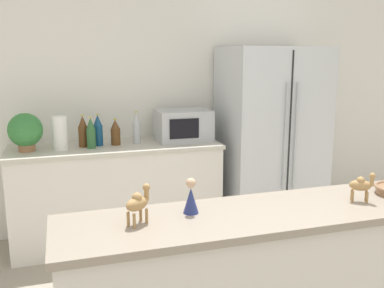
{
  "coord_description": "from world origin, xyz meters",
  "views": [
    {
      "loc": [
        -0.88,
        -1.28,
        1.65
      ],
      "look_at": [
        -0.05,
        1.4,
        1.07
      ],
      "focal_mm": 40.0,
      "sensor_mm": 36.0,
      "label": 1
    }
  ],
  "objects_px": {
    "back_bottle_3": "(91,133)",
    "wise_man_figurine_crimson": "(191,198)",
    "back_bottle_2": "(136,128)",
    "back_bottle_0": "(98,130)",
    "potted_plant": "(25,131)",
    "back_bottle_1": "(83,132)",
    "camel_figurine": "(361,185)",
    "paper_towel_roll": "(60,133)",
    "refrigerator": "(270,139)",
    "back_bottle_4": "(115,132)",
    "microwave": "(183,125)",
    "camel_figurine_second": "(138,202)"
  },
  "relations": [
    {
      "from": "back_bottle_3",
      "to": "wise_man_figurine_crimson",
      "type": "height_order",
      "value": "back_bottle_3"
    },
    {
      "from": "back_bottle_2",
      "to": "back_bottle_0",
      "type": "bearing_deg",
      "value": 178.49
    },
    {
      "from": "wise_man_figurine_crimson",
      "to": "potted_plant",
      "type": "bearing_deg",
      "value": 113.34
    },
    {
      "from": "back_bottle_1",
      "to": "camel_figurine",
      "type": "xyz_separation_m",
      "value": [
        1.2,
        -2.03,
        0.02
      ]
    },
    {
      "from": "camel_figurine",
      "to": "wise_man_figurine_crimson",
      "type": "distance_m",
      "value": 0.84
    },
    {
      "from": "back_bottle_3",
      "to": "camel_figurine",
      "type": "height_order",
      "value": "back_bottle_3"
    },
    {
      "from": "potted_plant",
      "to": "paper_towel_roll",
      "type": "xyz_separation_m",
      "value": [
        0.27,
        -0.03,
        -0.03
      ]
    },
    {
      "from": "refrigerator",
      "to": "back_bottle_3",
      "type": "bearing_deg",
      "value": -179.79
    },
    {
      "from": "paper_towel_roll",
      "to": "back_bottle_3",
      "type": "bearing_deg",
      "value": -3.2
    },
    {
      "from": "back_bottle_1",
      "to": "back_bottle_4",
      "type": "bearing_deg",
      "value": -0.31
    },
    {
      "from": "paper_towel_roll",
      "to": "wise_man_figurine_crimson",
      "type": "relative_size",
      "value": 1.7
    },
    {
      "from": "refrigerator",
      "to": "back_bottle_1",
      "type": "height_order",
      "value": "refrigerator"
    },
    {
      "from": "back_bottle_1",
      "to": "camel_figurine",
      "type": "distance_m",
      "value": 2.36
    },
    {
      "from": "potted_plant",
      "to": "back_bottle_0",
      "type": "height_order",
      "value": "potted_plant"
    },
    {
      "from": "refrigerator",
      "to": "wise_man_figurine_crimson",
      "type": "xyz_separation_m",
      "value": [
        -1.37,
        -1.85,
        0.16
      ]
    },
    {
      "from": "microwave",
      "to": "back_bottle_3",
      "type": "xyz_separation_m",
      "value": [
        -0.83,
        -0.09,
        -0.01
      ]
    },
    {
      "from": "microwave",
      "to": "back_bottle_3",
      "type": "bearing_deg",
      "value": -173.48
    },
    {
      "from": "wise_man_figurine_crimson",
      "to": "back_bottle_2",
      "type": "bearing_deg",
      "value": 87.18
    },
    {
      "from": "microwave",
      "to": "back_bottle_2",
      "type": "height_order",
      "value": "back_bottle_2"
    },
    {
      "from": "microwave",
      "to": "back_bottle_1",
      "type": "bearing_deg",
      "value": -179.19
    },
    {
      "from": "camel_figurine_second",
      "to": "potted_plant",
      "type": "bearing_deg",
      "value": 106.18
    },
    {
      "from": "back_bottle_3",
      "to": "back_bottle_4",
      "type": "xyz_separation_m",
      "value": [
        0.21,
        0.08,
        -0.02
      ]
    },
    {
      "from": "back_bottle_3",
      "to": "potted_plant",
      "type": "bearing_deg",
      "value": 175.06
    },
    {
      "from": "potted_plant",
      "to": "back_bottle_0",
      "type": "bearing_deg",
      "value": 5.0
    },
    {
      "from": "potted_plant",
      "to": "camel_figurine_second",
      "type": "xyz_separation_m",
      "value": [
        0.57,
        -1.95,
        -0.0
      ]
    },
    {
      "from": "back_bottle_4",
      "to": "back_bottle_3",
      "type": "bearing_deg",
      "value": -159.2
    },
    {
      "from": "potted_plant",
      "to": "paper_towel_roll",
      "type": "distance_m",
      "value": 0.27
    },
    {
      "from": "paper_towel_roll",
      "to": "back_bottle_2",
      "type": "distance_m",
      "value": 0.65
    },
    {
      "from": "camel_figurine",
      "to": "back_bottle_3",
      "type": "bearing_deg",
      "value": 120.31
    },
    {
      "from": "back_bottle_2",
      "to": "camel_figurine_second",
      "type": "distance_m",
      "value": 2.02
    },
    {
      "from": "refrigerator",
      "to": "wise_man_figurine_crimson",
      "type": "distance_m",
      "value": 2.31
    },
    {
      "from": "microwave",
      "to": "camel_figurine_second",
      "type": "distance_m",
      "value": 2.15
    },
    {
      "from": "refrigerator",
      "to": "back_bottle_1",
      "type": "distance_m",
      "value": 1.74
    },
    {
      "from": "camel_figurine_second",
      "to": "wise_man_figurine_crimson",
      "type": "bearing_deg",
      "value": 13.13
    },
    {
      "from": "back_bottle_0",
      "to": "wise_man_figurine_crimson",
      "type": "distance_m",
      "value": 1.96
    },
    {
      "from": "wise_man_figurine_crimson",
      "to": "back_bottle_4",
      "type": "bearing_deg",
      "value": 92.68
    },
    {
      "from": "potted_plant",
      "to": "back_bottle_2",
      "type": "relative_size",
      "value": 1.1
    },
    {
      "from": "refrigerator",
      "to": "back_bottle_4",
      "type": "height_order",
      "value": "refrigerator"
    },
    {
      "from": "paper_towel_roll",
      "to": "back_bottle_4",
      "type": "xyz_separation_m",
      "value": [
        0.46,
        0.07,
        -0.03
      ]
    },
    {
      "from": "refrigerator",
      "to": "camel_figurine",
      "type": "xyz_separation_m",
      "value": [
        -0.53,
        -1.95,
        0.17
      ]
    },
    {
      "from": "microwave",
      "to": "camel_figurine",
      "type": "xyz_separation_m",
      "value": [
        0.31,
        -2.04,
        0.01
      ]
    },
    {
      "from": "potted_plant",
      "to": "back_bottle_1",
      "type": "distance_m",
      "value": 0.46
    },
    {
      "from": "wise_man_figurine_crimson",
      "to": "refrigerator",
      "type": "bearing_deg",
      "value": 53.55
    },
    {
      "from": "potted_plant",
      "to": "paper_towel_roll",
      "type": "height_order",
      "value": "potted_plant"
    },
    {
      "from": "back_bottle_1",
      "to": "back_bottle_3",
      "type": "relative_size",
      "value": 1.03
    },
    {
      "from": "refrigerator",
      "to": "camel_figurine",
      "type": "relative_size",
      "value": 11.57
    },
    {
      "from": "back_bottle_4",
      "to": "wise_man_figurine_crimson",
      "type": "bearing_deg",
      "value": -87.32
    },
    {
      "from": "refrigerator",
      "to": "back_bottle_3",
      "type": "xyz_separation_m",
      "value": [
        -1.67,
        -0.01,
        0.15
      ]
    },
    {
      "from": "refrigerator",
      "to": "wise_man_figurine_crimson",
      "type": "relative_size",
      "value": 10.5
    },
    {
      "from": "back_bottle_1",
      "to": "camel_figurine",
      "type": "bearing_deg",
      "value": -59.45
    }
  ]
}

